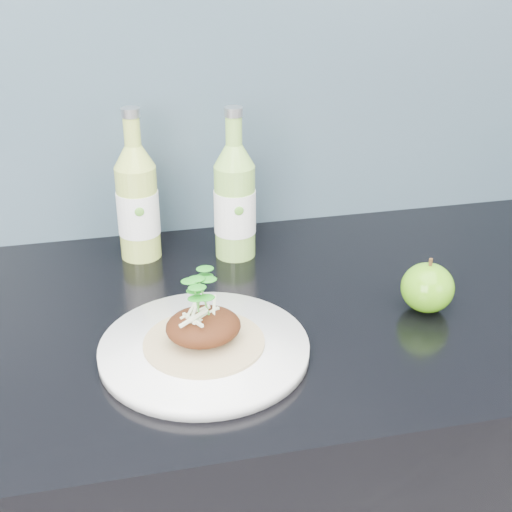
{
  "coord_description": "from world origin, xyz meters",
  "views": [
    {
      "loc": [
        -0.19,
        0.86,
        1.41
      ],
      "look_at": [
        -0.01,
        1.65,
        1.0
      ],
      "focal_mm": 50.0,
      "sensor_mm": 36.0,
      "label": 1
    }
  ],
  "objects_px": {
    "dinner_plate": "(204,349)",
    "green_apple": "(427,288)",
    "cider_bottle_left": "(138,203)",
    "cider_bottle_right": "(235,202)"
  },
  "relations": [
    {
      "from": "dinner_plate",
      "to": "cider_bottle_right",
      "type": "relative_size",
      "value": 1.34
    },
    {
      "from": "cider_bottle_left",
      "to": "cider_bottle_right",
      "type": "relative_size",
      "value": 1.0
    },
    {
      "from": "green_apple",
      "to": "dinner_plate",
      "type": "bearing_deg",
      "value": -172.62
    },
    {
      "from": "dinner_plate",
      "to": "green_apple",
      "type": "bearing_deg",
      "value": 7.38
    },
    {
      "from": "cider_bottle_right",
      "to": "green_apple",
      "type": "bearing_deg",
      "value": -45.07
    },
    {
      "from": "dinner_plate",
      "to": "green_apple",
      "type": "height_order",
      "value": "green_apple"
    },
    {
      "from": "dinner_plate",
      "to": "cider_bottle_left",
      "type": "relative_size",
      "value": 1.34
    },
    {
      "from": "cider_bottle_left",
      "to": "dinner_plate",
      "type": "bearing_deg",
      "value": -58.81
    },
    {
      "from": "cider_bottle_left",
      "to": "cider_bottle_right",
      "type": "xyz_separation_m",
      "value": [
        0.15,
        -0.03,
        0.0
      ]
    },
    {
      "from": "cider_bottle_right",
      "to": "cider_bottle_left",
      "type": "bearing_deg",
      "value": 169.23
    }
  ]
}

